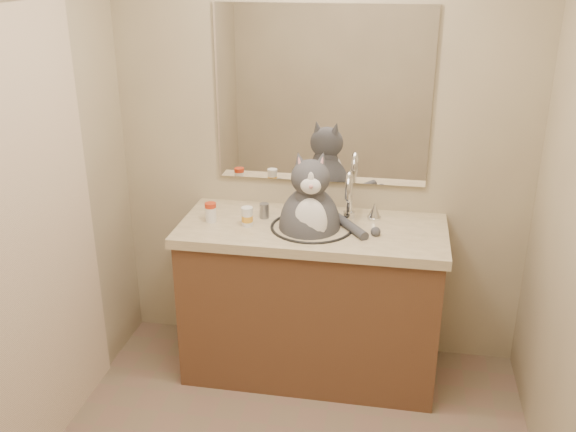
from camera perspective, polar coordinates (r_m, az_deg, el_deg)
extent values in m
cube|color=#BBAD8A|center=(3.38, 2.97, 6.49)|extent=(2.20, 0.01, 2.40)
cube|color=brown|center=(3.42, 2.07, -7.84)|extent=(1.30, 0.55, 0.80)
cube|color=beige|center=(3.23, 2.17, -1.29)|extent=(1.34, 0.59, 0.05)
torus|color=black|center=(3.20, 2.13, -0.98)|extent=(0.42, 0.42, 0.02)
ellipsoid|color=white|center=(3.23, 2.11, -2.24)|extent=(0.40, 0.40, 0.15)
cylinder|color=silver|center=(3.31, 5.49, 1.51)|extent=(0.03, 0.03, 0.18)
torus|color=silver|center=(3.22, 5.45, 2.61)|extent=(0.03, 0.16, 0.16)
cone|color=silver|center=(3.32, 7.70, 0.56)|extent=(0.06, 0.06, 0.08)
cube|color=white|center=(3.30, 3.01, 10.58)|extent=(1.10, 0.02, 0.90)
cube|color=beige|center=(2.77, -22.68, -3.31)|extent=(0.01, 1.20, 1.90)
ellipsoid|color=#45454A|center=(3.21, 1.92, -0.97)|extent=(0.36, 0.39, 0.42)
ellipsoid|color=white|center=(3.09, 1.98, -0.69)|extent=(0.18, 0.12, 0.26)
ellipsoid|color=#45454A|center=(3.07, 2.01, 3.42)|extent=(0.21, 0.19, 0.18)
ellipsoid|color=white|center=(3.01, 2.04, 2.68)|extent=(0.10, 0.06, 0.08)
sphere|color=#D88C8C|center=(2.98, 2.05, 2.63)|extent=(0.02, 0.02, 0.02)
cone|color=#45454A|center=(3.06, 1.02, 5.01)|extent=(0.09, 0.08, 0.09)
cone|color=#45454A|center=(3.06, 3.02, 5.00)|extent=(0.09, 0.08, 0.09)
cylinder|color=#45454A|center=(3.18, 5.58, -0.94)|extent=(0.20, 0.25, 0.05)
cylinder|color=white|center=(3.28, -6.88, 0.14)|extent=(0.07, 0.07, 0.08)
cylinder|color=red|center=(3.26, -6.92, 0.96)|extent=(0.07, 0.07, 0.02)
cylinder|color=white|center=(3.21, -3.64, -0.21)|extent=(0.07, 0.07, 0.08)
cylinder|color=gold|center=(3.21, -3.64, -0.21)|extent=(0.07, 0.07, 0.03)
cylinder|color=white|center=(3.20, -3.66, 0.60)|extent=(0.07, 0.07, 0.02)
cylinder|color=slate|center=(3.31, -2.12, 0.47)|extent=(0.06, 0.06, 0.08)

